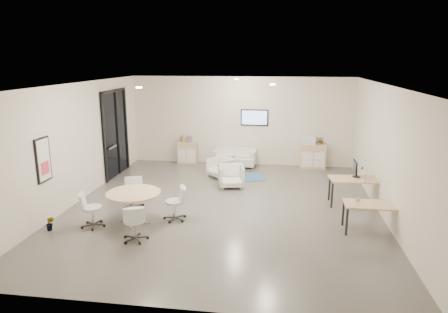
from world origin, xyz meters
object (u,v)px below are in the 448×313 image
round_table (134,196)px  desk_front (373,207)px  sideboard_left (187,153)px  armchair_left (220,167)px  sideboard_right (313,156)px  armchair_right (231,175)px  desk_rear (357,181)px  loveseat (235,158)px

round_table → desk_front: bearing=3.0°
sideboard_left → armchair_left: bearing=-46.8°
armchair_left → round_table: bearing=-67.3°
sideboard_right → armchair_right: bearing=-135.7°
sideboard_right → desk_rear: (0.86, -3.62, 0.22)m
armchair_left → desk_rear: 4.51m
desk_rear → armchair_left: bearing=146.6°
desk_front → round_table: (-5.48, -0.29, 0.10)m
sideboard_right → armchair_left: 3.48m
sideboard_left → desk_front: sideboard_left is taller
armchair_left → desk_rear: (3.98, -2.09, 0.31)m
desk_rear → round_table: bearing=-165.6°
sideboard_left → loveseat: bearing=-5.0°
loveseat → armchair_left: armchair_left is taller
sideboard_left → desk_front: size_ratio=0.64×
desk_rear → desk_front: desk_rear is taller
sideboard_right → loveseat: size_ratio=0.58×
armchair_right → round_table: 3.64m
loveseat → armchair_left: size_ratio=2.19×
armchair_left → round_table: (-1.44, -4.08, 0.34)m
sideboard_right → loveseat: sideboard_right is taller
armchair_right → armchair_left: bearing=104.6°
sideboard_left → sideboard_right: size_ratio=0.93×
sideboard_left → armchair_right: bearing=-52.7°
sideboard_right → desk_rear: bearing=-76.6°
sideboard_right → round_table: 7.24m
desk_rear → desk_front: (0.05, -1.70, -0.07)m
sideboard_right → round_table: (-4.56, -5.61, 0.25)m
armchair_left → sideboard_right: bearing=68.3°
armchair_right → desk_rear: size_ratio=0.51×
sideboard_right → loveseat: (-2.78, -0.13, -0.14)m
armchair_right → round_table: round_table is taller
sideboard_right → armchair_right: (-2.62, -2.56, -0.06)m
sideboard_right → loveseat: 2.79m
desk_rear → round_table: (-5.42, -1.99, 0.03)m
sideboard_right → armchair_right: 3.66m
loveseat → desk_front: desk_front is taller
sideboard_left → sideboard_right: sideboard_right is taller
desk_front → desk_rear: bearing=92.3°
loveseat → sideboard_left: bearing=179.6°
armchair_left → desk_rear: desk_rear is taller
sideboard_left → desk_front: (5.50, -5.35, 0.19)m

